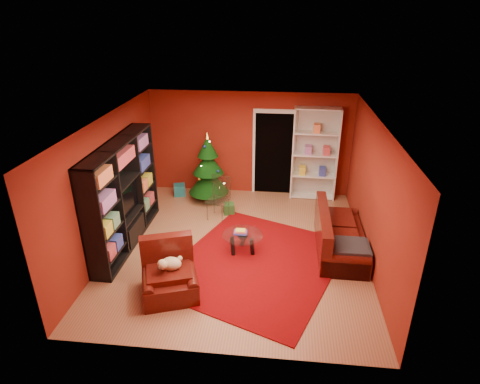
# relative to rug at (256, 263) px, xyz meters

# --- Properties ---
(floor) EXTENTS (5.00, 5.50, 0.05)m
(floor) POSITION_rel_rug_xyz_m (-0.41, 0.52, -0.03)
(floor) COLOR #90583B
(floor) RESTS_ON ground
(ceiling) EXTENTS (5.00, 5.50, 0.05)m
(ceiling) POSITION_rel_rug_xyz_m (-0.41, 0.52, 2.62)
(ceiling) COLOR silver
(ceiling) RESTS_ON wall_back
(wall_back) EXTENTS (5.00, 0.05, 2.60)m
(wall_back) POSITION_rel_rug_xyz_m (-0.41, 3.30, 1.29)
(wall_back) COLOR maroon
(wall_back) RESTS_ON ground
(wall_left) EXTENTS (0.05, 5.50, 2.60)m
(wall_left) POSITION_rel_rug_xyz_m (-2.93, 0.52, 1.29)
(wall_left) COLOR maroon
(wall_left) RESTS_ON ground
(wall_right) EXTENTS (0.05, 5.50, 2.60)m
(wall_right) POSITION_rel_rug_xyz_m (2.12, 0.52, 1.29)
(wall_right) COLOR maroon
(wall_right) RESTS_ON ground
(doorway) EXTENTS (1.06, 0.60, 2.16)m
(doorway) POSITION_rel_rug_xyz_m (0.19, 3.25, 1.04)
(doorway) COLOR black
(doorway) RESTS_ON floor
(rug) EXTENTS (3.80, 4.06, 0.02)m
(rug) POSITION_rel_rug_xyz_m (0.00, 0.00, 0.00)
(rug) COLOR #720407
(rug) RESTS_ON floor
(media_unit) EXTENTS (0.46, 2.78, 2.13)m
(media_unit) POSITION_rel_rug_xyz_m (-2.68, 0.53, 1.06)
(media_unit) COLOR black
(media_unit) RESTS_ON floor
(christmas_tree) EXTENTS (1.29, 1.29, 1.77)m
(christmas_tree) POSITION_rel_rug_xyz_m (-1.37, 2.66, 0.85)
(christmas_tree) COLOR black
(christmas_tree) RESTS_ON floor
(gift_box_teal) EXTENTS (0.35, 0.35, 0.28)m
(gift_box_teal) POSITION_rel_rug_xyz_m (-2.18, 2.84, 0.13)
(gift_box_teal) COLOR #166771
(gift_box_teal) RESTS_ON floor
(gift_box_green) EXTENTS (0.30, 0.30, 0.25)m
(gift_box_green) POSITION_rel_rug_xyz_m (-0.78, 1.97, 0.11)
(gift_box_green) COLOR #205320
(gift_box_green) RESTS_ON floor
(white_bookshelf) EXTENTS (1.10, 0.43, 2.35)m
(white_bookshelf) POSITION_rel_rug_xyz_m (1.20, 3.09, 1.13)
(white_bookshelf) COLOR white
(white_bookshelf) RESTS_ON floor
(armchair) EXTENTS (1.24, 1.24, 0.76)m
(armchair) POSITION_rel_rug_xyz_m (-1.38, -1.03, 0.37)
(armchair) COLOR #3A0C08
(armchair) RESTS_ON rug
(dog) EXTENTS (0.48, 0.41, 0.25)m
(dog) POSITION_rel_rug_xyz_m (-1.35, -0.96, 0.56)
(dog) COLOR beige
(dog) RESTS_ON armchair
(sofa) EXTENTS (0.91, 1.98, 0.85)m
(sofa) POSITION_rel_rug_xyz_m (1.61, 0.65, 0.41)
(sofa) COLOR #3A0C08
(sofa) RESTS_ON rug
(coffee_table) EXTENTS (0.81, 0.81, 0.49)m
(coffee_table) POSITION_rel_rug_xyz_m (-0.29, 0.37, 0.20)
(coffee_table) COLOR gray
(coffee_table) RESTS_ON rug
(acrylic_chair) EXTENTS (0.57, 0.59, 0.88)m
(acrylic_chair) POSITION_rel_rug_xyz_m (-1.00, 1.73, 0.43)
(acrylic_chair) COLOR #66605B
(acrylic_chair) RESTS_ON rug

